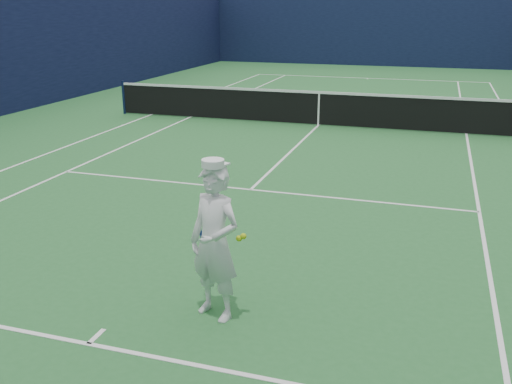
# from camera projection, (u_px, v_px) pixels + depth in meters

# --- Properties ---
(ground) EXTENTS (80.00, 80.00, 0.00)m
(ground) POSITION_uv_depth(u_px,v_px,m) (318.00, 126.00, 16.72)
(ground) COLOR #26642E
(ground) RESTS_ON ground
(court_markings) EXTENTS (11.03, 23.83, 0.01)m
(court_markings) POSITION_uv_depth(u_px,v_px,m) (318.00, 126.00, 16.71)
(court_markings) COLOR white
(court_markings) RESTS_ON ground
(windscreen_fence) EXTENTS (20.12, 36.12, 4.00)m
(windscreen_fence) POSITION_uv_depth(u_px,v_px,m) (321.00, 56.00, 16.09)
(windscreen_fence) COLOR #0E1533
(windscreen_fence) RESTS_ON ground
(tennis_net) EXTENTS (12.88, 0.09, 1.07)m
(tennis_net) POSITION_uv_depth(u_px,v_px,m) (319.00, 107.00, 16.54)
(tennis_net) COLOR #141E4C
(tennis_net) RESTS_ON ground
(tennis_player) EXTENTS (0.75, 0.69, 1.84)m
(tennis_player) POSITION_uv_depth(u_px,v_px,m) (215.00, 242.00, 6.24)
(tennis_player) COLOR white
(tennis_player) RESTS_ON ground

